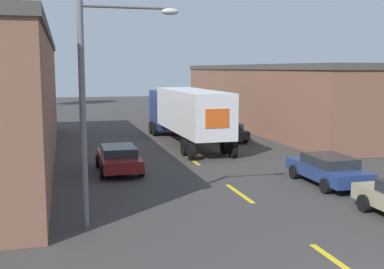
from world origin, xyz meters
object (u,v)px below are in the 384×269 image
Objects in this scene: parked_car_left_far at (119,158)px; parked_car_right_mid at (328,169)px; parked_car_right_far at (227,131)px; street_lamp at (97,95)px; semi_truck at (185,111)px.

parked_car_right_mid is (8.55, -4.99, 0.00)m from parked_car_left_far.
street_lamp is (-10.07, -16.59, 3.53)m from parked_car_right_far.
parked_car_right_far is at bearing 58.75° from street_lamp.
parked_car_left_far is 0.63× the size of street_lamp.
parked_car_left_far is at bearing 149.72° from parked_car_right_mid.
semi_truck is 3.60m from parked_car_right_far.
semi_truck reaches higher than parked_car_right_far.
parked_car_right_far is 1.00× the size of parked_car_left_far.
parked_car_right_far is 19.73m from street_lamp.
street_lamp reaches higher than parked_car_right_mid.
street_lamp is (-10.07, -3.10, 3.53)m from parked_car_right_mid.
parked_car_right_mid is (0.00, -13.50, 0.00)m from parked_car_right_far.
street_lamp reaches higher than parked_car_left_far.
parked_car_left_far is (-5.37, -7.83, -1.53)m from semi_truck.
semi_truck is 2.97× the size of parked_car_left_far.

